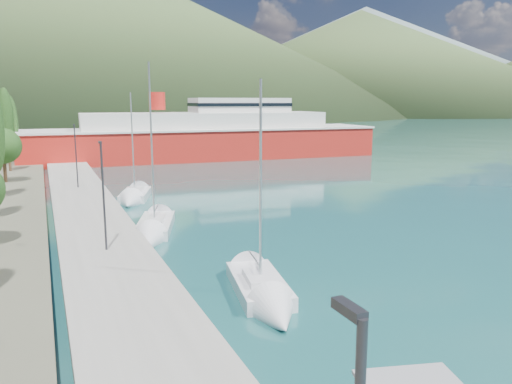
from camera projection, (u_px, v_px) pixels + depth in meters
name	position (u px, v px, depth m)	size (l,w,h in m)	color
ground	(93.00, 137.00, 127.16)	(1400.00, 1400.00, 0.00)	#1B5152
quay	(88.00, 214.00, 38.60)	(5.00, 88.00, 0.80)	gray
hills_far	(167.00, 45.00, 618.02)	(1480.00, 900.00, 180.00)	slate
hills_near	(190.00, 49.00, 384.69)	(1010.00, 520.00, 115.00)	#40572D
lamp_posts	(104.00, 194.00, 26.93)	(0.15, 47.17, 6.06)	#2D2D33
sailboat_near	(268.00, 301.00, 22.08)	(3.60, 7.84, 10.85)	silver
sailboat_mid	(152.00, 234.00, 33.27)	(4.88, 8.94, 12.47)	silver
sailboat_far	(132.00, 199.00, 45.07)	(4.52, 7.64, 10.70)	silver
ferry	(207.00, 137.00, 79.59)	(55.62, 14.23, 10.95)	red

